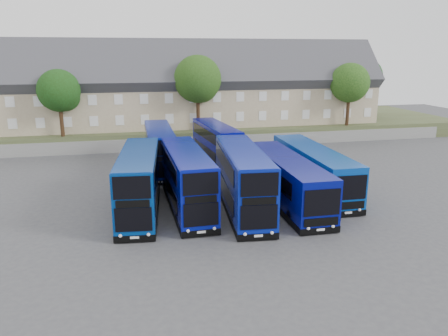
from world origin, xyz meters
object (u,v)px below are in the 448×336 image
Objects in this scene: dd_front_left at (139,183)px; tree_east at (350,84)px; dd_front_mid at (187,181)px; coach_east_a at (286,181)px; tree_west at (60,92)px; tree_mid at (199,81)px; tree_far at (364,78)px.

tree_east is at bearing 43.85° from dd_front_left.
dd_front_mid is 33.49m from tree_east.
tree_west is (-19.01, 22.30, 5.28)m from coach_east_a.
tree_east is at bearing 0.00° from tree_west.
dd_front_left is at bearing -142.12° from tree_east.
tree_west is (-11.28, 21.98, 4.86)m from dd_front_mid.
dd_front_left is 11.22m from coach_east_a.
tree_mid is (-3.01, 22.80, 6.30)m from coach_east_a.
tree_mid is at bearing -165.96° from tree_far.
dd_front_left reaches higher than dd_front_mid.
coach_east_a is 28.59m from tree_east.
tree_west is (-7.81, 21.93, 4.85)m from dd_front_left.
dd_front_left is at bearing -110.06° from tree_mid.
tree_east is at bearing 53.40° from coach_east_a.
dd_front_left is at bearing 178.04° from dd_front_mid.
coach_east_a is 37.71m from tree_far.
tree_west is at bearing 116.06° from dd_front_mid.
tree_mid reaches higher than dd_front_left.
dd_front_left is 0.87× the size of coach_east_a.
dd_front_mid is 7.75m from coach_east_a.
tree_far is at bearing 46.20° from dd_front_left.
dd_front_left is 24.59m from tree_mid.
tree_west is 36.00m from tree_east.
tree_far is at bearing 52.58° from coach_east_a.
dd_front_mid reaches higher than coach_east_a.
coach_east_a is 1.44× the size of tree_mid.
tree_east is (20.00, -0.50, -0.68)m from tree_mid.
coach_east_a is at bearing -3.44° from dd_front_mid.
tree_far is (30.72, 28.98, 5.54)m from dd_front_mid.
coach_east_a is at bearing -128.12° from tree_far.
tree_mid is 1.06× the size of tree_far.
dd_front_left is 1.32× the size of tree_far.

